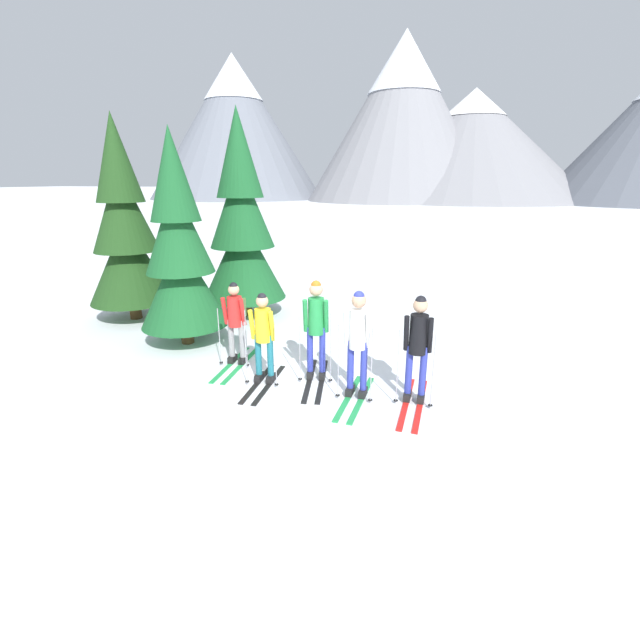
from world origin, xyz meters
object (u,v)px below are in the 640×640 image
skier_in_white (358,340)px  pine_tree_near (242,226)px  skier_in_red (236,319)px  pine_tree_far (179,250)px  pine_tree_mid (125,230)px  skier_in_green (316,324)px  skier_in_yellow (263,335)px  skier_in_black (418,343)px

skier_in_white → pine_tree_near: pine_tree_near is taller
skier_in_red → pine_tree_far: bearing=154.5°
skier_in_red → pine_tree_mid: (-3.83, 2.01, 1.36)m
skier_in_green → skier_in_red: bearing=170.7°
skier_in_yellow → skier_in_white: 1.68m
skier_in_red → skier_in_black: bearing=-11.4°
pine_tree_near → pine_tree_far: 2.34m
skier_in_black → skier_in_red: bearing=168.6°
skier_in_red → skier_in_black: skier_in_black is taller
skier_in_yellow → pine_tree_far: 3.01m
pine_tree_far → pine_tree_near: bearing=80.9°
pine_tree_far → skier_in_yellow: bearing=-30.6°
skier_in_black → skier_in_green: bearing=166.6°
skier_in_yellow → skier_in_white: skier_in_white is taller
skier_in_green → pine_tree_far: (-3.23, 1.02, 1.01)m
skier_in_red → skier_in_black: (3.44, -0.70, 0.10)m
pine_tree_near → pine_tree_mid: pine_tree_near is taller
skier_in_white → pine_tree_near: bearing=134.0°
skier_in_yellow → skier_in_black: 2.61m
skier_in_red → skier_in_yellow: size_ratio=1.10×
skier_in_red → pine_tree_far: size_ratio=0.40×
skier_in_green → pine_tree_far: 3.53m
pine_tree_near → skier_in_red: bearing=-68.6°
skier_in_yellow → skier_in_red: bearing=141.2°
skier_in_red → skier_in_green: size_ratio=0.99×
skier_in_green → pine_tree_near: pine_tree_near is taller
skier_in_yellow → pine_tree_near: pine_tree_near is taller
pine_tree_near → pine_tree_mid: size_ratio=1.03×
skier_in_red → skier_in_green: (1.67, -0.27, 0.13)m
skier_in_green → skier_in_black: (1.77, -0.42, -0.03)m
skier_in_yellow → pine_tree_far: bearing=149.4°
pine_tree_near → skier_in_black: bearing=-38.9°
skier_in_white → skier_in_red: bearing=162.5°
skier_in_black → skier_in_white: bearing=-174.4°
skier_in_black → pine_tree_far: (-5.00, 1.44, 1.04)m
pine_tree_near → pine_tree_mid: (-2.64, -1.03, -0.08)m
skier_in_yellow → pine_tree_near: size_ratio=0.32×
skier_in_red → pine_tree_near: pine_tree_near is taller
skier_in_green → skier_in_white: bearing=-31.7°
skier_in_red → skier_in_yellow: (0.84, -0.67, -0.02)m
skier_in_green → pine_tree_near: (-2.86, 3.31, 1.31)m
skier_in_red → pine_tree_mid: bearing=152.3°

